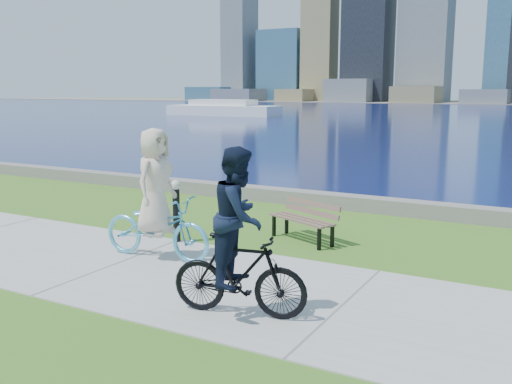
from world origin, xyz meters
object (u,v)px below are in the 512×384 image
Objects in this scene: park_bench at (305,217)px; cyclist_man at (239,246)px; cyclist_woman at (156,211)px; bollard_lamp at (176,207)px.

park_bench is 0.72× the size of cyclist_man.
cyclist_woman is at bearing 46.93° from cyclist_man.
cyclist_man is (2.55, -1.51, 0.09)m from cyclist_woman.
cyclist_man is (2.91, -2.56, 0.25)m from bollard_lamp.
cyclist_woman is (0.36, -1.05, 0.16)m from bollard_lamp.
cyclist_woman is at bearing -103.21° from park_bench.
park_bench is 2.50m from bollard_lamp.
park_bench is 1.29× the size of bollard_lamp.
bollard_lamp is 1.12m from cyclist_woman.
park_bench is at bearing -0.78° from cyclist_man.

